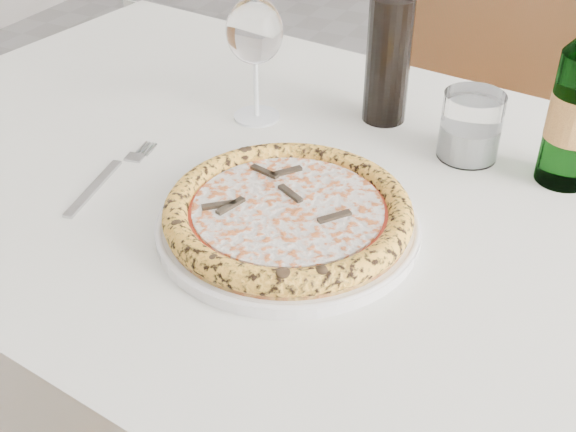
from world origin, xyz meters
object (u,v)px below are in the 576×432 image
at_px(pizza, 288,212).
at_px(wine_glass, 255,35).
at_px(tumbler, 470,130).
at_px(dining_table, 322,246).
at_px(chair_far, 459,104).
at_px(plate, 288,224).
at_px(wine_bottle, 389,47).

bearing_deg(pizza, wine_glass, 125.99).
bearing_deg(tumbler, dining_table, -130.49).
distance_m(chair_far, tumbler, 0.68).
bearing_deg(plate, chair_far, 90.79).
bearing_deg(chair_far, pizza, -89.21).
bearing_deg(chair_far, wine_bottle, -88.85).
height_order(dining_table, wine_bottle, wine_bottle).
bearing_deg(wine_bottle, plate, -89.84).
relative_size(chair_far, plate, 3.05).
xyz_separation_m(plate, wine_glass, (-0.17, 0.23, 0.12)).
bearing_deg(chair_far, wine_glass, -103.82).
bearing_deg(pizza, dining_table, 90.00).
distance_m(wine_glass, tumbler, 0.32).
height_order(dining_table, tumbler, tumbler).
xyz_separation_m(dining_table, plate, (-0.00, -0.10, 0.10)).
distance_m(dining_table, tumbler, 0.25).
distance_m(plate, wine_bottle, 0.33).
bearing_deg(dining_table, pizza, -90.00).
bearing_deg(plate, wine_glass, 125.99).
bearing_deg(chair_far, dining_table, -89.11).
xyz_separation_m(chair_far, wine_bottle, (0.01, -0.56, 0.33)).
distance_m(chair_far, pizza, 0.91).
bearing_deg(tumbler, wine_glass, -174.65).
distance_m(chair_far, wine_bottle, 0.65).
bearing_deg(wine_glass, tumbler, 5.35).
bearing_deg(wine_glass, chair_far, 76.18).
height_order(pizza, wine_glass, wine_glass).
bearing_deg(tumbler, chair_far, 103.84).
distance_m(pizza, wine_bottle, 0.33).
height_order(plate, wine_glass, wine_glass).
xyz_separation_m(plate, wine_bottle, (-0.00, 0.31, 0.10)).
xyz_separation_m(wine_glass, wine_bottle, (0.17, 0.08, -0.02)).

